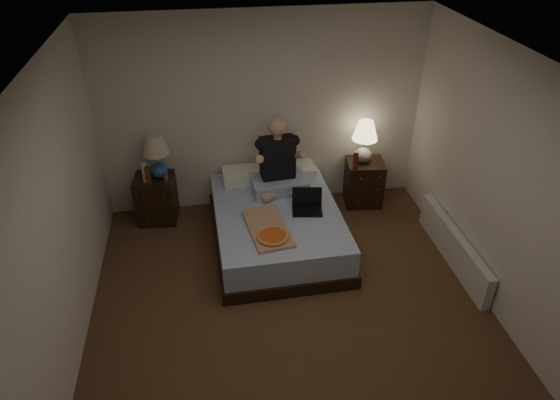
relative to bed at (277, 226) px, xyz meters
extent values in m
cube|color=brown|center=(-0.03, -1.29, -0.23)|extent=(4.00, 4.50, 0.00)
cube|color=white|center=(-0.03, -1.29, 2.27)|extent=(4.00, 4.50, 0.00)
cube|color=silver|center=(-0.03, 0.96, 1.02)|extent=(4.00, 0.00, 2.50)
cube|color=silver|center=(-2.03, -1.29, 1.02)|extent=(0.00, 4.50, 2.50)
cube|color=silver|center=(1.97, -1.29, 1.02)|extent=(0.00, 4.50, 2.50)
cube|color=#6286C4|center=(0.00, 0.00, 0.00)|extent=(1.45, 1.91, 0.47)
cube|color=black|center=(-1.42, 0.72, 0.07)|extent=(0.51, 0.47, 0.61)
cube|color=black|center=(1.27, 0.70, 0.07)|extent=(0.52, 0.47, 0.61)
cylinder|color=silver|center=(-1.49, 0.63, 0.50)|extent=(0.07, 0.07, 0.25)
cylinder|color=beige|center=(-1.27, 0.64, 0.43)|extent=(0.07, 0.07, 0.10)
cylinder|color=#51290B|center=(-1.46, 0.58, 0.49)|extent=(0.06, 0.06, 0.23)
cylinder|color=#60200D|center=(1.08, 0.57, 0.49)|extent=(0.06, 0.06, 0.23)
cube|color=silver|center=(1.90, -0.66, -0.03)|extent=(0.10, 1.60, 0.40)
camera|label=1|loc=(-0.71, -4.71, 3.45)|focal=32.00mm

